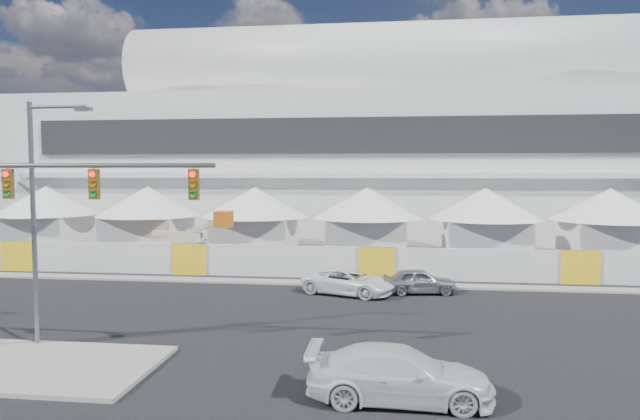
# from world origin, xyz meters

# --- Properties ---
(ground) EXTENTS (160.00, 160.00, 0.00)m
(ground) POSITION_xyz_m (0.00, 0.00, 0.00)
(ground) COLOR black
(ground) RESTS_ON ground
(median_island) EXTENTS (10.00, 5.00, 0.15)m
(median_island) POSITION_xyz_m (-6.00, -3.00, 0.07)
(median_island) COLOR gray
(median_island) RESTS_ON ground
(far_curb) EXTENTS (80.00, 1.20, 0.12)m
(far_curb) POSITION_xyz_m (20.00, 12.50, 0.06)
(far_curb) COLOR gray
(far_curb) RESTS_ON ground
(stadium) EXTENTS (80.00, 24.80, 21.98)m
(stadium) POSITION_xyz_m (8.71, 41.50, 9.45)
(stadium) COLOR silver
(stadium) RESTS_ON ground
(tent_row) EXTENTS (53.40, 8.40, 5.40)m
(tent_row) POSITION_xyz_m (0.50, 24.00, 3.15)
(tent_row) COLOR white
(tent_row) RESTS_ON ground
(hoarding_fence) EXTENTS (70.00, 0.25, 2.00)m
(hoarding_fence) POSITION_xyz_m (6.00, 14.50, 1.00)
(hoarding_fence) COLOR silver
(hoarding_fence) RESTS_ON ground
(sedan_silver) EXTENTS (2.17, 4.21, 1.37)m
(sedan_silver) POSITION_xyz_m (8.45, 10.62, 0.69)
(sedan_silver) COLOR #98989C
(sedan_silver) RESTS_ON ground
(pickup_curb) EXTENTS (3.87, 5.52, 1.40)m
(pickup_curb) POSITION_xyz_m (4.61, 9.92, 0.70)
(pickup_curb) COLOR white
(pickup_curb) RESTS_ON ground
(pickup_near) EXTENTS (2.24, 5.44, 1.58)m
(pickup_near) POSITION_xyz_m (7.20, -4.20, 0.79)
(pickup_near) COLOR silver
(pickup_near) RESTS_ON ground
(streetlight_median) EXTENTS (2.52, 0.25, 9.12)m
(streetlight_median) POSITION_xyz_m (-6.21, -0.80, 5.39)
(streetlight_median) COLOR slate
(streetlight_median) RESTS_ON median_island
(boom_lift) EXTENTS (8.02, 2.84, 3.95)m
(boom_lift) POSITION_xyz_m (-8.76, 18.49, 1.06)
(boom_lift) COLOR #BF5B12
(boom_lift) RESTS_ON ground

